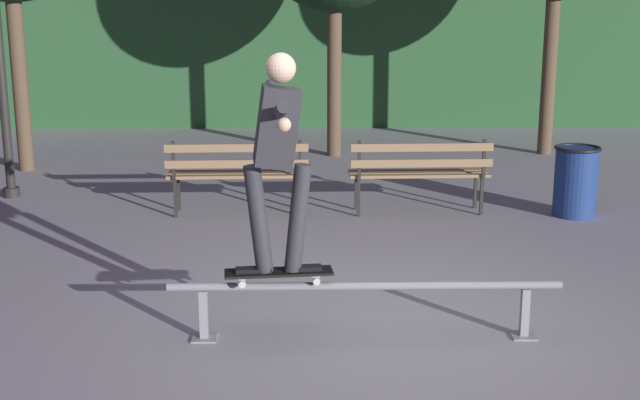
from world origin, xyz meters
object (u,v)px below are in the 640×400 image
(skateboarder, at_px, (278,145))
(park_bench_leftmost, at_px, (238,169))
(trash_can, at_px, (576,180))
(park_bench_left_center, at_px, (420,168))
(skateboard, at_px, (279,273))
(grind_rail, at_px, (365,294))

(skateboarder, relative_size, park_bench_leftmost, 0.97)
(park_bench_leftmost, height_order, trash_can, park_bench_leftmost)
(trash_can, bearing_deg, park_bench_left_center, 176.67)
(skateboarder, xyz_separation_m, trash_can, (3.26, 3.51, -1.03))
(park_bench_left_center, bearing_deg, skateboarder, -112.52)
(skateboard, bearing_deg, park_bench_leftmost, 98.96)
(skateboarder, xyz_separation_m, park_bench_left_center, (1.50, 3.61, -0.90))
(park_bench_leftmost, bearing_deg, grind_rail, -71.71)
(grind_rail, xyz_separation_m, skateboarder, (-0.62, 0.00, 1.10))
(grind_rail, relative_size, trash_can, 3.58)
(park_bench_left_center, bearing_deg, skateboard, -112.56)
(skateboarder, distance_m, park_bench_leftmost, 3.77)
(skateboard, xyz_separation_m, skateboarder, (0.00, 0.00, 0.94))
(skateboard, xyz_separation_m, park_bench_leftmost, (-0.57, 3.61, 0.03))
(skateboard, bearing_deg, skateboarder, 5.53)
(park_bench_leftmost, bearing_deg, skateboard, -81.04)
(grind_rail, relative_size, skateboarder, 1.84)
(skateboarder, height_order, park_bench_leftmost, skateboarder)
(skateboard, bearing_deg, trash_can, 47.11)
(grind_rail, xyz_separation_m, park_bench_left_center, (0.88, 3.61, 0.20))
(skateboarder, relative_size, trash_can, 1.95)
(park_bench_leftmost, relative_size, trash_can, 2.01)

